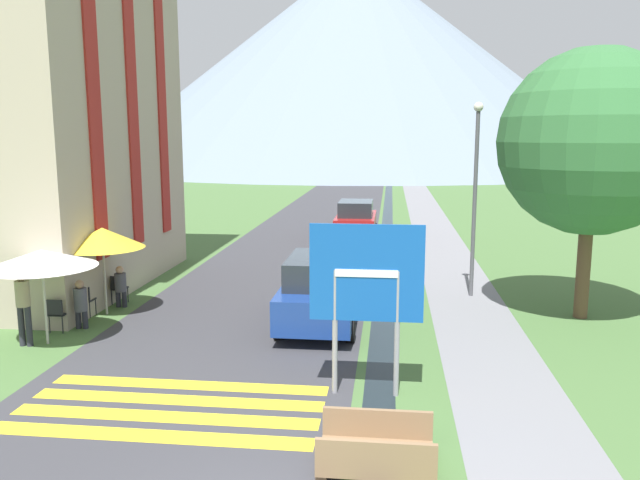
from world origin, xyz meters
name	(u,v)px	position (x,y,z in m)	size (l,w,h in m)	color
ground_plane	(358,247)	(0.00, 20.00, 0.00)	(160.00, 160.00, 0.00)	#476B38
road	(325,217)	(-2.50, 30.00, 0.00)	(6.40, 60.00, 0.01)	#38383D
footpath	(429,218)	(3.60, 30.00, 0.00)	(2.20, 60.00, 0.01)	slate
drainage_channel	(388,218)	(1.20, 30.00, 0.00)	(0.60, 60.00, 0.00)	black
crosswalk_marking	(171,408)	(-2.50, 3.43, 0.01)	(5.44, 2.54, 0.01)	yellow
mountain_distant	(357,62)	(-4.22, 93.90, 16.06)	(82.60, 82.60, 32.11)	slate
hotel_building	(44,90)	(-9.40, 12.00, 6.20)	(6.13, 9.65, 11.53)	tan
road_sign	(366,285)	(0.93, 4.43, 2.12)	(2.09, 0.11, 3.25)	gray
footbridge	(376,452)	(1.20, 1.88, 0.23)	(1.70, 1.10, 0.65)	#846647
parked_car_near	(320,290)	(-0.40, 8.68, 0.91)	(1.91, 4.27, 1.82)	navy
parked_car_far	(356,220)	(-0.24, 22.08, 0.91)	(1.89, 4.12, 1.82)	#A31919
cafe_chair_near_right	(57,312)	(-6.79, 7.35, 0.51)	(0.40, 0.40, 0.85)	#232328
cafe_chair_middle	(85,298)	(-6.75, 8.67, 0.51)	(0.40, 0.40, 0.85)	#232328
cafe_chair_far_right	(118,287)	(-6.41, 9.99, 0.51)	(0.40, 0.40, 0.85)	#232328
cafe_umbrella_front_white	(42,258)	(-6.59, 6.50, 2.04)	(2.48, 2.48, 2.24)	#B7B2A8
cafe_umbrella_middle_yellow	(103,238)	(-6.30, 8.99, 2.11)	(2.21, 2.21, 2.39)	#B7B2A8
person_standing_terrace	(23,303)	(-6.99, 6.30, 1.02)	(0.32, 0.32, 1.76)	#282833
person_seated_far	(81,302)	(-6.35, 7.70, 0.69)	(0.32, 0.32, 1.26)	#282833
person_seated_near	(121,284)	(-6.20, 9.71, 0.66)	(0.32, 0.32, 1.19)	#282833
streetlamp	(475,185)	(3.83, 12.12, 3.38)	(0.28, 0.28, 5.77)	#515156
tree_by_path	(592,142)	(6.46, 10.13, 4.64)	(4.80, 4.80, 7.05)	brown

